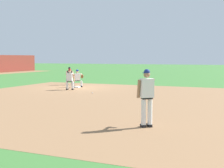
% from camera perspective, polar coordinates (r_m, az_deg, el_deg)
% --- Properties ---
extents(ground_plane, '(160.00, 160.00, 0.00)m').
position_cam_1_polar(ground_plane, '(23.21, -6.38, -0.66)').
color(ground_plane, '#3D7533').
extents(infield_dirt_patch, '(18.00, 18.00, 0.01)m').
position_cam_1_polar(infield_dirt_patch, '(16.55, -2.56, -2.84)').
color(infield_dirt_patch, '#936B47').
rests_on(infield_dirt_patch, ground).
extents(first_base_bag, '(0.38, 0.38, 0.09)m').
position_cam_1_polar(first_base_bag, '(23.21, -6.38, -0.55)').
color(first_base_bag, white).
rests_on(first_base_bag, ground).
extents(baseball, '(0.07, 0.07, 0.07)m').
position_cam_1_polar(baseball, '(19.43, -3.61, -1.60)').
color(baseball, white).
rests_on(baseball, ground).
extents(pitcher, '(0.85, 0.57, 1.86)m').
position_cam_1_polar(pitcher, '(9.98, 6.39, -1.87)').
color(pitcher, black).
rests_on(pitcher, ground).
extents(first_baseman, '(0.78, 1.07, 1.34)m').
position_cam_1_polar(first_baseman, '(23.39, -6.28, 1.18)').
color(first_baseman, black).
rests_on(first_baseman, ground).
extents(baserunner, '(0.52, 0.64, 1.46)m').
position_cam_1_polar(baserunner, '(21.65, -7.73, 1.03)').
color(baserunner, black).
rests_on(baserunner, ground).
extents(umpire, '(0.66, 0.68, 1.46)m').
position_cam_1_polar(umpire, '(25.54, -7.78, 1.61)').
color(umpire, black).
rests_on(umpire, ground).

